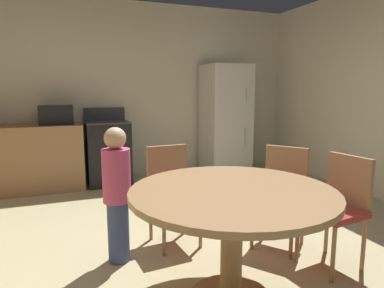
% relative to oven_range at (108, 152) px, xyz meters
% --- Properties ---
extents(ground_plane, '(14.00, 14.00, 0.00)m').
position_rel_oven_range_xyz_m(ground_plane, '(0.42, -2.67, -0.47)').
color(ground_plane, tan).
extents(wall_back, '(5.70, 0.12, 2.70)m').
position_rel_oven_range_xyz_m(wall_back, '(0.42, 0.40, 0.88)').
color(wall_back, beige).
rests_on(wall_back, ground).
extents(kitchen_counter, '(1.78, 0.60, 0.90)m').
position_rel_oven_range_xyz_m(kitchen_counter, '(-1.24, -0.00, -0.02)').
color(kitchen_counter, '#9E754C').
rests_on(kitchen_counter, ground).
extents(oven_range, '(0.60, 0.60, 1.10)m').
position_rel_oven_range_xyz_m(oven_range, '(0.00, 0.00, 0.00)').
color(oven_range, black).
rests_on(oven_range, ground).
extents(refrigerator, '(0.68, 0.68, 1.76)m').
position_rel_oven_range_xyz_m(refrigerator, '(1.87, -0.05, 0.41)').
color(refrigerator, silver).
rests_on(refrigerator, ground).
extents(microwave, '(0.44, 0.32, 0.26)m').
position_rel_oven_range_xyz_m(microwave, '(-0.68, -0.00, 0.56)').
color(microwave, black).
rests_on(microwave, kitchen_counter).
extents(dining_table, '(1.30, 1.30, 0.76)m').
position_rel_oven_range_xyz_m(dining_table, '(0.38, -3.19, 0.14)').
color(dining_table, '#9E754C').
rests_on(dining_table, ground).
extents(chair_north, '(0.43, 0.43, 0.87)m').
position_rel_oven_range_xyz_m(chair_north, '(0.29, -2.20, 0.03)').
color(chair_north, '#9E754C').
rests_on(chair_north, ground).
extents(chair_northeast, '(0.56, 0.56, 0.87)m').
position_rel_oven_range_xyz_m(chair_northeast, '(1.18, -2.59, 0.03)').
color(chair_northeast, '#9E754C').
rests_on(chair_northeast, ground).
extents(chair_east, '(0.45, 0.45, 0.87)m').
position_rel_oven_range_xyz_m(chair_east, '(1.37, -3.06, 0.03)').
color(chair_east, '#9E754C').
rests_on(chair_east, ground).
extents(person_child, '(0.31, 0.31, 1.09)m').
position_rel_oven_range_xyz_m(person_child, '(-0.22, -2.40, 0.11)').
color(person_child, '#3D4C84').
rests_on(person_child, ground).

